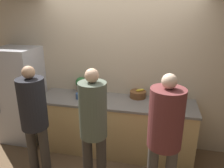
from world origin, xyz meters
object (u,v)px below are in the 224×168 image
fruit_bowl (138,94)px  bottle_green (180,104)px  person_left (34,114)px  potted_plant (81,84)px  person_right (165,129)px  refrigerator (21,95)px  person_center (93,122)px  bottle_amber (81,91)px  utensil_crock (98,91)px  cup_blue (79,96)px

fruit_bowl → bottle_green: (0.65, -0.27, 0.01)m
person_left → potted_plant: bearing=75.3°
person_right → potted_plant: person_right is taller
refrigerator → person_right: 2.64m
person_left → person_center: 0.84m
bottle_green → bottle_amber: bottle_amber is taller
fruit_bowl → utensil_crock: bearing=-174.2°
person_center → potted_plant: 1.24m
person_left → person_center: (0.84, -0.05, 0.01)m
fruit_bowl → person_center: bearing=-111.8°
cup_blue → person_left: bearing=-114.2°
bottle_green → person_center: bearing=-143.5°
bottle_amber → person_right: bearing=-35.0°
cup_blue → utensil_crock: bearing=36.4°
refrigerator → potted_plant: refrigerator is taller
person_right → bottle_green: (0.22, 0.82, -0.03)m
refrigerator → bottle_amber: bearing=2.7°
fruit_bowl → potted_plant: potted_plant is taller
person_right → fruit_bowl: size_ratio=6.39×
person_left → cup_blue: (0.34, 0.76, -0.01)m
person_left → fruit_bowl: size_ratio=6.27×
person_center → cup_blue: size_ratio=17.41×
person_left → bottle_amber: (0.33, 0.89, 0.02)m
utensil_crock → cup_blue: utensil_crock is taller
utensil_crock → bottle_green: size_ratio=1.68×
refrigerator → person_center: (1.62, -0.89, 0.14)m
person_right → person_left: bearing=177.6°
person_center → person_right: bearing=-1.4°
refrigerator → utensil_crock: 1.40m
cup_blue → potted_plant: 0.32m
cup_blue → bottle_amber: bearing=95.5°
cup_blue → potted_plant: (-0.06, 0.29, 0.10)m
person_center → fruit_bowl: person_center is taller
refrigerator → person_left: refrigerator is taller
fruit_bowl → utensil_crock: (-0.66, -0.07, 0.02)m
person_left → bottle_green: size_ratio=9.34×
refrigerator → person_center: bearing=-28.7°
refrigerator → bottle_amber: (1.11, 0.05, 0.15)m
potted_plant → utensil_crock: bearing=-16.0°
potted_plant → person_left: bearing=-104.7°
fruit_bowl → bottle_green: bearing=-22.7°
person_center → bottle_amber: 1.07m
person_center → utensil_crock: 1.03m
bottle_amber → potted_plant: (-0.05, 0.16, 0.07)m
person_center → bottle_amber: size_ratio=8.29×
fruit_bowl → bottle_green: 0.70m
person_right → fruit_bowl: (-0.43, 1.09, -0.04)m
person_center → bottle_amber: (-0.51, 0.94, 0.01)m
refrigerator → person_right: size_ratio=1.01×
fruit_bowl → potted_plant: (-0.99, 0.03, 0.09)m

